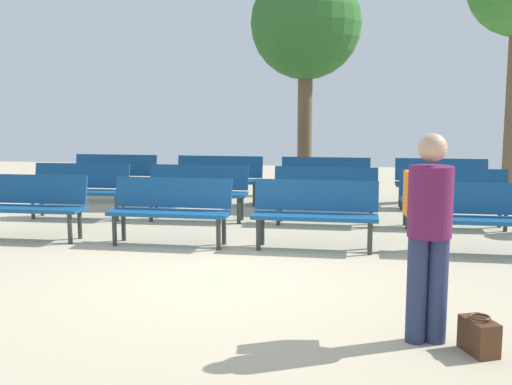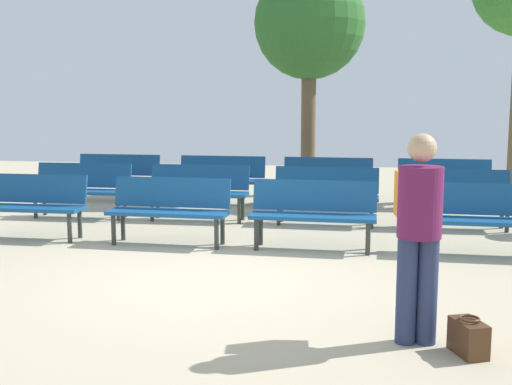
{
  "view_description": "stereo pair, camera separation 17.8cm",
  "coord_description": "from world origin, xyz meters",
  "px_view_note": "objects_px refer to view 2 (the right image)",
  "views": [
    {
      "loc": [
        1.38,
        -6.54,
        1.9
      ],
      "look_at": [
        0.0,
        2.67,
        0.55
      ],
      "focal_mm": 44.84,
      "sensor_mm": 36.0,
      "label": 1
    },
    {
      "loc": [
        1.56,
        -6.52,
        1.9
      ],
      "look_at": [
        0.0,
        2.67,
        0.55
      ],
      "focal_mm": 44.84,
      "sensor_mm": 36.0,
      "label": 2
    }
  ],
  "objects_px": {
    "bench_r0_c0": "(29,202)",
    "bench_r1_c2": "(326,192)",
    "handbag": "(468,337)",
    "bench_r2_c2": "(328,179)",
    "bench_r2_c3": "(445,181)",
    "tree_1": "(309,26)",
    "bench_r1_c1": "(198,189)",
    "bench_r0_c3": "(479,214)",
    "bench_r2_c1": "(221,177)",
    "bench_r0_c1": "(170,206)",
    "bench_r1_c0": "(82,186)",
    "bench_r0_c2": "(313,210)",
    "bench_r1_c3": "(455,195)",
    "bench_r2_c0": "(117,174)",
    "visitor_with_backpack": "(418,225)"
  },
  "relations": [
    {
      "from": "bench_r0_c0",
      "to": "bench_r1_c2",
      "type": "bearing_deg",
      "value": 22.19
    },
    {
      "from": "bench_r0_c0",
      "to": "handbag",
      "type": "xyz_separation_m",
      "value": [
        5.37,
        -3.29,
        -0.37
      ]
    },
    {
      "from": "bench_r2_c2",
      "to": "bench_r2_c3",
      "type": "height_order",
      "value": "same"
    },
    {
      "from": "bench_r2_c3",
      "to": "tree_1",
      "type": "height_order",
      "value": "tree_1"
    },
    {
      "from": "bench_r1_c1",
      "to": "bench_r2_c3",
      "type": "relative_size",
      "value": 1.0
    },
    {
      "from": "bench_r0_c3",
      "to": "bench_r0_c0",
      "type": "bearing_deg",
      "value": -179.03
    },
    {
      "from": "bench_r0_c3",
      "to": "bench_r2_c1",
      "type": "xyz_separation_m",
      "value": [
        -4.01,
        3.31,
        0.0
      ]
    },
    {
      "from": "bench_r0_c1",
      "to": "bench_r1_c0",
      "type": "xyz_separation_m",
      "value": [
        -2.01,
        1.66,
        0.0
      ]
    },
    {
      "from": "bench_r0_c1",
      "to": "bench_r2_c3",
      "type": "height_order",
      "value": "same"
    },
    {
      "from": "bench_r2_c3",
      "to": "tree_1",
      "type": "bearing_deg",
      "value": 149.66
    },
    {
      "from": "bench_r0_c2",
      "to": "bench_r1_c0",
      "type": "relative_size",
      "value": 1.0
    },
    {
      "from": "bench_r0_c0",
      "to": "bench_r1_c1",
      "type": "relative_size",
      "value": 1.0
    },
    {
      "from": "bench_r1_c0",
      "to": "bench_r2_c2",
      "type": "relative_size",
      "value": 1.0
    },
    {
      "from": "bench_r1_c0",
      "to": "bench_r1_c3",
      "type": "bearing_deg",
      "value": -0.89
    },
    {
      "from": "bench_r2_c3",
      "to": "handbag",
      "type": "height_order",
      "value": "bench_r2_c3"
    },
    {
      "from": "bench_r0_c3",
      "to": "bench_r2_c0",
      "type": "bearing_deg",
      "value": 151.86
    },
    {
      "from": "bench_r1_c2",
      "to": "bench_r2_c0",
      "type": "bearing_deg",
      "value": 158.06
    },
    {
      "from": "bench_r0_c3",
      "to": "bench_r2_c3",
      "type": "relative_size",
      "value": 1.0
    },
    {
      "from": "bench_r0_c3",
      "to": "bench_r1_c3",
      "type": "height_order",
      "value": "same"
    },
    {
      "from": "bench_r0_c1",
      "to": "visitor_with_backpack",
      "type": "xyz_separation_m",
      "value": [
        2.96,
        -3.05,
        0.43
      ]
    },
    {
      "from": "bench_r1_c0",
      "to": "bench_r2_c0",
      "type": "height_order",
      "value": "same"
    },
    {
      "from": "bench_r2_c3",
      "to": "bench_r0_c1",
      "type": "bearing_deg",
      "value": -139.24
    },
    {
      "from": "bench_r1_c3",
      "to": "bench_r2_c3",
      "type": "relative_size",
      "value": 1.01
    },
    {
      "from": "bench_r0_c2",
      "to": "bench_r2_c3",
      "type": "distance_m",
      "value": 3.97
    },
    {
      "from": "bench_r0_c2",
      "to": "handbag",
      "type": "xyz_separation_m",
      "value": [
        1.43,
        -3.28,
        -0.37
      ]
    },
    {
      "from": "bench_r2_c2",
      "to": "handbag",
      "type": "xyz_separation_m",
      "value": [
        1.44,
        -6.65,
        -0.37
      ]
    },
    {
      "from": "bench_r0_c0",
      "to": "bench_r2_c2",
      "type": "distance_m",
      "value": 5.17
    },
    {
      "from": "handbag",
      "to": "bench_r0_c1",
      "type": "bearing_deg",
      "value": 135.67
    },
    {
      "from": "bench_r2_c0",
      "to": "bench_r2_c3",
      "type": "bearing_deg",
      "value": 0.94
    },
    {
      "from": "bench_r1_c1",
      "to": "tree_1",
      "type": "bearing_deg",
      "value": 63.83
    },
    {
      "from": "bench_r1_c1",
      "to": "visitor_with_backpack",
      "type": "distance_m",
      "value": 5.67
    },
    {
      "from": "bench_r2_c0",
      "to": "tree_1",
      "type": "xyz_separation_m",
      "value": [
        3.5,
        1.5,
        2.85
      ]
    },
    {
      "from": "bench_r2_c2",
      "to": "tree_1",
      "type": "height_order",
      "value": "tree_1"
    },
    {
      "from": "bench_r0_c3",
      "to": "bench_r1_c3",
      "type": "bearing_deg",
      "value": 92.91
    },
    {
      "from": "bench_r0_c0",
      "to": "bench_r1_c2",
      "type": "relative_size",
      "value": 1.0
    },
    {
      "from": "bench_r2_c1",
      "to": "visitor_with_backpack",
      "type": "distance_m",
      "value": 7.12
    },
    {
      "from": "bench_r1_c0",
      "to": "bench_r2_c1",
      "type": "xyz_separation_m",
      "value": [
        1.95,
        1.72,
        0.0
      ]
    },
    {
      "from": "visitor_with_backpack",
      "to": "bench_r2_c0",
      "type": "bearing_deg",
      "value": -59.1
    },
    {
      "from": "bench_r1_c2",
      "to": "bench_r2_c1",
      "type": "height_order",
      "value": "same"
    },
    {
      "from": "bench_r0_c1",
      "to": "bench_r2_c2",
      "type": "xyz_separation_m",
      "value": [
        1.89,
        3.39,
        0.0
      ]
    },
    {
      "from": "bench_r1_c3",
      "to": "bench_r2_c1",
      "type": "relative_size",
      "value": 1.01
    },
    {
      "from": "visitor_with_backpack",
      "to": "bench_r0_c0",
      "type": "bearing_deg",
      "value": -38.89
    },
    {
      "from": "bench_r0_c3",
      "to": "bench_r1_c2",
      "type": "distance_m",
      "value": 2.58
    },
    {
      "from": "bench_r0_c1",
      "to": "bench_r0_c2",
      "type": "relative_size",
      "value": 1.0
    },
    {
      "from": "bench_r2_c1",
      "to": "bench_r2_c2",
      "type": "height_order",
      "value": "same"
    },
    {
      "from": "bench_r1_c3",
      "to": "visitor_with_backpack",
      "type": "height_order",
      "value": "visitor_with_backpack"
    },
    {
      "from": "bench_r2_c1",
      "to": "bench_r2_c3",
      "type": "height_order",
      "value": "same"
    },
    {
      "from": "bench_r0_c2",
      "to": "visitor_with_backpack",
      "type": "height_order",
      "value": "visitor_with_backpack"
    },
    {
      "from": "visitor_with_backpack",
      "to": "bench_r2_c1",
      "type": "bearing_deg",
      "value": -72.05
    },
    {
      "from": "bench_r1_c0",
      "to": "bench_r2_c0",
      "type": "relative_size",
      "value": 1.0
    }
  ]
}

